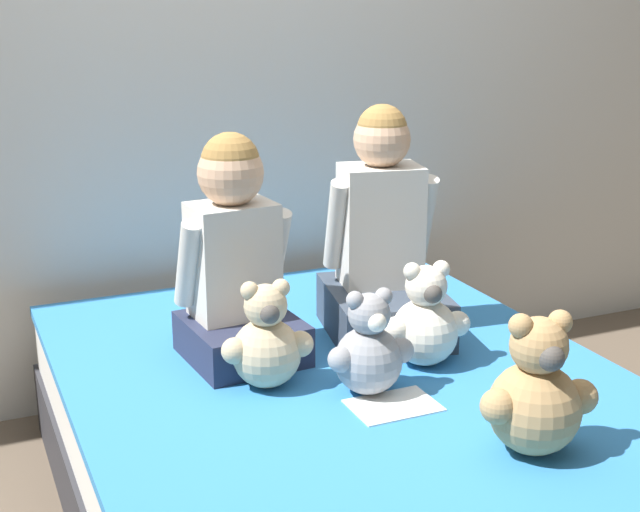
{
  "coord_description": "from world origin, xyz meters",
  "views": [
    {
      "loc": [
        -0.92,
        -1.89,
        1.41
      ],
      "look_at": [
        0.0,
        0.22,
        0.72
      ],
      "focal_mm": 50.0,
      "sensor_mm": 36.0,
      "label": 1
    }
  ],
  "objects_px": {
    "teddy_bear_held_by_left_child": "(266,342)",
    "teddy_bear_at_foot_of_bed": "(536,394)",
    "bed": "(354,459)",
    "child_on_right": "(382,247)",
    "teddy_bear_between_children": "(369,350)",
    "teddy_bear_held_by_right_child": "(425,322)",
    "sign_card": "(393,405)",
    "child_on_left": "(235,259)"
  },
  "relations": [
    {
      "from": "child_on_left",
      "to": "teddy_bear_at_foot_of_bed",
      "type": "bearing_deg",
      "value": -66.51
    },
    {
      "from": "teddy_bear_held_by_left_child",
      "to": "teddy_bear_at_foot_of_bed",
      "type": "relative_size",
      "value": 0.87
    },
    {
      "from": "child_on_right",
      "to": "sign_card",
      "type": "xyz_separation_m",
      "value": [
        -0.2,
        -0.46,
        -0.25
      ]
    },
    {
      "from": "teddy_bear_at_foot_of_bed",
      "to": "sign_card",
      "type": "xyz_separation_m",
      "value": [
        -0.17,
        0.31,
        -0.13
      ]
    },
    {
      "from": "teddy_bear_held_by_left_child",
      "to": "teddy_bear_at_foot_of_bed",
      "type": "distance_m",
      "value": 0.69
    },
    {
      "from": "bed",
      "to": "teddy_bear_at_foot_of_bed",
      "type": "xyz_separation_m",
      "value": [
        0.2,
        -0.47,
        0.36
      ]
    },
    {
      "from": "child_on_left",
      "to": "teddy_bear_held_by_right_child",
      "type": "relative_size",
      "value": 2.14
    },
    {
      "from": "teddy_bear_held_by_left_child",
      "to": "teddy_bear_between_children",
      "type": "relative_size",
      "value": 1.04
    },
    {
      "from": "child_on_right",
      "to": "teddy_bear_held_by_left_child",
      "type": "height_order",
      "value": "child_on_right"
    },
    {
      "from": "child_on_right",
      "to": "child_on_left",
      "type": "bearing_deg",
      "value": -168.77
    },
    {
      "from": "teddy_bear_between_children",
      "to": "sign_card",
      "type": "height_order",
      "value": "teddy_bear_between_children"
    },
    {
      "from": "teddy_bear_between_children",
      "to": "teddy_bear_at_foot_of_bed",
      "type": "distance_m",
      "value": 0.45
    },
    {
      "from": "child_on_left",
      "to": "teddy_bear_held_by_right_child",
      "type": "height_order",
      "value": "child_on_left"
    },
    {
      "from": "child_on_left",
      "to": "teddy_bear_between_children",
      "type": "bearing_deg",
      "value": -63.64
    },
    {
      "from": "bed",
      "to": "teddy_bear_held_by_left_child",
      "type": "height_order",
      "value": "teddy_bear_held_by_left_child"
    },
    {
      "from": "teddy_bear_held_by_right_child",
      "to": "teddy_bear_at_foot_of_bed",
      "type": "height_order",
      "value": "teddy_bear_at_foot_of_bed"
    },
    {
      "from": "child_on_left",
      "to": "teddy_bear_held_by_right_child",
      "type": "bearing_deg",
      "value": -35.99
    },
    {
      "from": "teddy_bear_held_by_right_child",
      "to": "teddy_bear_at_foot_of_bed",
      "type": "relative_size",
      "value": 0.89
    },
    {
      "from": "teddy_bear_held_by_left_child",
      "to": "teddy_bear_between_children",
      "type": "distance_m",
      "value": 0.26
    },
    {
      "from": "child_on_left",
      "to": "sign_card",
      "type": "distance_m",
      "value": 0.59
    },
    {
      "from": "teddy_bear_held_by_left_child",
      "to": "teddy_bear_at_foot_of_bed",
      "type": "xyz_separation_m",
      "value": [
        0.41,
        -0.55,
        0.02
      ]
    },
    {
      "from": "sign_card",
      "to": "child_on_right",
      "type": "bearing_deg",
      "value": 66.17
    },
    {
      "from": "sign_card",
      "to": "bed",
      "type": "bearing_deg",
      "value": 100.13
    },
    {
      "from": "child_on_left",
      "to": "teddy_bear_at_foot_of_bed",
      "type": "distance_m",
      "value": 0.89
    },
    {
      "from": "bed",
      "to": "teddy_bear_between_children",
      "type": "height_order",
      "value": "teddy_bear_between_children"
    },
    {
      "from": "teddy_bear_held_by_left_child",
      "to": "child_on_left",
      "type": "bearing_deg",
      "value": 98.78
    },
    {
      "from": "teddy_bear_held_by_right_child",
      "to": "child_on_right",
      "type": "bearing_deg",
      "value": 98.23
    },
    {
      "from": "bed",
      "to": "teddy_bear_between_children",
      "type": "distance_m",
      "value": 0.34
    },
    {
      "from": "teddy_bear_at_foot_of_bed",
      "to": "teddy_bear_between_children",
      "type": "bearing_deg",
      "value": 124.87
    },
    {
      "from": "teddy_bear_between_children",
      "to": "child_on_left",
      "type": "bearing_deg",
      "value": 124.17
    },
    {
      "from": "teddy_bear_between_children",
      "to": "teddy_bear_at_foot_of_bed",
      "type": "bearing_deg",
      "value": -61.42
    },
    {
      "from": "teddy_bear_held_by_right_child",
      "to": "sign_card",
      "type": "height_order",
      "value": "teddy_bear_held_by_right_child"
    },
    {
      "from": "bed",
      "to": "teddy_bear_held_by_left_child",
      "type": "bearing_deg",
      "value": 160.27
    },
    {
      "from": "bed",
      "to": "child_on_right",
      "type": "bearing_deg",
      "value": 52.57
    },
    {
      "from": "bed",
      "to": "teddy_bear_at_foot_of_bed",
      "type": "bearing_deg",
      "value": -66.82
    },
    {
      "from": "teddy_bear_held_by_left_child",
      "to": "teddy_bear_held_by_right_child",
      "type": "relative_size",
      "value": 0.98
    },
    {
      "from": "child_on_left",
      "to": "teddy_bear_held_by_left_child",
      "type": "distance_m",
      "value": 0.28
    },
    {
      "from": "bed",
      "to": "teddy_bear_between_children",
      "type": "xyz_separation_m",
      "value": [
        0.01,
        -0.06,
        0.34
      ]
    },
    {
      "from": "bed",
      "to": "child_on_left",
      "type": "bearing_deg",
      "value": 125.15
    },
    {
      "from": "child_on_right",
      "to": "teddy_bear_between_children",
      "type": "relative_size",
      "value": 2.45
    },
    {
      "from": "child_on_right",
      "to": "teddy_bear_held_by_left_child",
      "type": "bearing_deg",
      "value": -141.61
    },
    {
      "from": "child_on_right",
      "to": "sign_card",
      "type": "distance_m",
      "value": 0.56
    }
  ]
}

